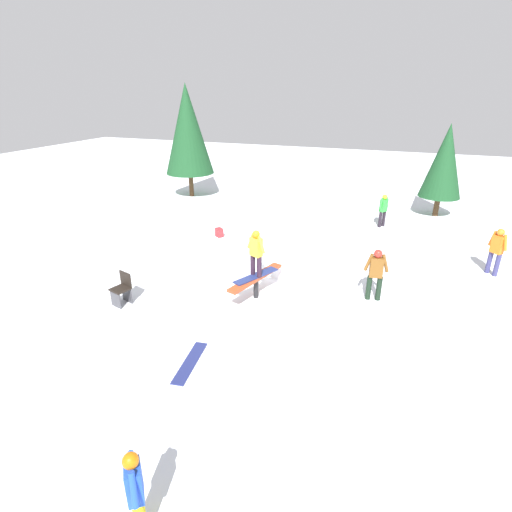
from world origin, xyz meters
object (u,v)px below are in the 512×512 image
main_rider_on_rail (256,255)px  bystander_green (383,209)px  bystander_blue (135,490)px  bystander_brown (376,272)px  backpack_on_snow (219,232)px  pine_tree_far (445,161)px  bystander_orange (497,249)px  pine_tree_near (188,130)px  rail_feature (256,280)px  folding_chair (122,290)px  loose_snowboard_navy (190,362)px

main_rider_on_rail → bystander_green: 8.09m
bystander_blue → main_rider_on_rail: bearing=149.1°
main_rider_on_rail → bystander_blue: 6.56m
bystander_brown → backpack_on_snow: bearing=143.3°
bystander_brown → bystander_blue: bystander_brown is taller
pine_tree_far → bystander_orange: bearing=12.9°
bystander_orange → backpack_on_snow: 9.45m
pine_tree_near → pine_tree_far: size_ratio=1.40×
rail_feature → folding_chair: folding_chair is taller
bystander_brown → folding_chair: size_ratio=1.67×
main_rider_on_rail → folding_chair: size_ratio=1.62×
backpack_on_snow → pine_tree_far: bearing=-107.3°
pine_tree_far → pine_tree_near: bearing=-86.7°
bystander_green → bystander_brown: size_ratio=0.93×
bystander_green → pine_tree_near: 10.44m
folding_chair → pine_tree_far: 14.35m
bystander_blue → loose_snowboard_navy: size_ratio=0.97×
folding_chair → backpack_on_snow: bearing=104.5°
backpack_on_snow → bystander_brown: bearing=-170.4°
backpack_on_snow → pine_tree_far: 10.24m
folding_chair → pine_tree_near: pine_tree_near is taller
rail_feature → pine_tree_far: 11.35m
main_rider_on_rail → bystander_orange: (-3.96, 6.38, -0.44)m
rail_feature → loose_snowboard_navy: rail_feature is taller
pine_tree_near → pine_tree_far: (-0.70, 12.12, -0.98)m
bystander_orange → pine_tree_near: bearing=23.5°
rail_feature → folding_chair: size_ratio=2.40×
main_rider_on_rail → bystander_orange: 7.52m
bystander_blue → bystander_orange: size_ratio=0.93×
bystander_brown → bystander_orange: bearing=31.5°
bystander_green → folding_chair: (9.14, -6.03, -0.35)m
main_rider_on_rail → loose_snowboard_navy: bearing=20.8°
bystander_blue → rail_feature: bearing=149.1°
bystander_green → pine_tree_far: pine_tree_far is taller
folding_chair → pine_tree_near: bearing=126.1°
bystander_orange → pine_tree_far: pine_tree_far is taller
bystander_brown → backpack_on_snow: bystander_brown is taller
bystander_blue → pine_tree_far: bearing=127.8°
bystander_brown → folding_chair: bearing=-167.7°
bystander_green → bystander_orange: (3.61, 3.57, 0.07)m
rail_feature → pine_tree_near: 12.09m
bystander_brown → folding_chair: bystander_brown is taller
main_rider_on_rail → pine_tree_near: size_ratio=0.25×
bystander_brown → folding_chair: (2.59, -6.29, -0.41)m
bystander_brown → loose_snowboard_navy: size_ratio=1.02×
main_rider_on_rail → bystander_brown: (-1.02, 3.06, -0.46)m
bystander_green → loose_snowboard_navy: bystander_green is taller
bystander_green → pine_tree_near: bearing=-67.1°
bystander_green → bystander_blue: 14.20m
loose_snowboard_navy → pine_tree_near: (-12.51, -6.83, 3.41)m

